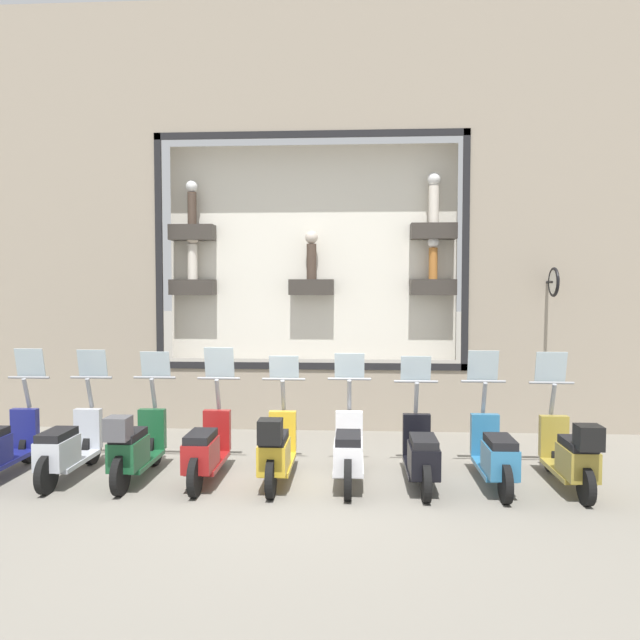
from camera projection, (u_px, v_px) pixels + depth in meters
ground_plane at (290, 493)px, 7.69m from camera, size 120.00×120.00×0.00m
building_facade at (311, 216)px, 11.08m from camera, size 1.17×36.00×7.54m
scooter_olive_0 at (572, 455)px, 7.74m from camera, size 1.79×0.61×1.65m
scooter_teal_1 at (495, 455)px, 7.87m from camera, size 1.79×0.61×1.67m
scooter_black_2 at (421, 454)px, 7.92m from camera, size 1.79×0.60×1.58m
scooter_white_3 at (349, 452)px, 7.97m from camera, size 1.80×0.60×1.62m
scooter_yellow_4 at (276, 449)px, 7.96m from camera, size 1.80×0.60×1.58m
scooter_red_5 at (206, 450)px, 8.08m from camera, size 1.80×0.60×1.69m
scooter_green_6 at (135, 447)px, 8.07m from camera, size 1.80×0.61×1.63m
scooter_silver_7 at (67, 448)px, 8.19m from camera, size 1.80×0.61×1.65m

